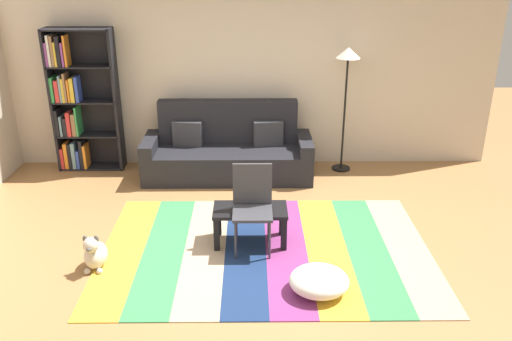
{
  "coord_description": "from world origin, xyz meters",
  "views": [
    {
      "loc": [
        -0.01,
        -4.8,
        2.9
      ],
      "look_at": [
        0.04,
        0.6,
        0.65
      ],
      "focal_mm": 37.41,
      "sensor_mm": 36.0,
      "label": 1
    }
  ],
  "objects_px": {
    "couch": "(228,152)",
    "folding_chair": "(252,200)",
    "standing_lamp": "(347,69)",
    "dog": "(95,253)",
    "coffee_table": "(250,215)",
    "pouf": "(319,281)",
    "tv_remote": "(250,205)",
    "bookshelf": "(77,103)"
  },
  "relations": [
    {
      "from": "couch",
      "to": "tv_remote",
      "type": "relative_size",
      "value": 15.07
    },
    {
      "from": "bookshelf",
      "to": "dog",
      "type": "distance_m",
      "value": 2.86
    },
    {
      "from": "couch",
      "to": "bookshelf",
      "type": "relative_size",
      "value": 1.16
    },
    {
      "from": "standing_lamp",
      "to": "folding_chair",
      "type": "height_order",
      "value": "standing_lamp"
    },
    {
      "from": "coffee_table",
      "to": "folding_chair",
      "type": "distance_m",
      "value": 0.23
    },
    {
      "from": "coffee_table",
      "to": "couch",
      "type": "bearing_deg",
      "value": 99.3
    },
    {
      "from": "couch",
      "to": "folding_chair",
      "type": "xyz_separation_m",
      "value": [
        0.33,
        -1.94,
        0.2
      ]
    },
    {
      "from": "bookshelf",
      "to": "coffee_table",
      "type": "xyz_separation_m",
      "value": [
        2.37,
        -2.14,
        -0.63
      ]
    },
    {
      "from": "bookshelf",
      "to": "dog",
      "type": "bearing_deg",
      "value": -71.82
    },
    {
      "from": "folding_chair",
      "to": "coffee_table",
      "type": "bearing_deg",
      "value": 132.88
    },
    {
      "from": "coffee_table",
      "to": "bookshelf",
      "type": "bearing_deg",
      "value": 137.94
    },
    {
      "from": "bookshelf",
      "to": "tv_remote",
      "type": "bearing_deg",
      "value": -41.1
    },
    {
      "from": "coffee_table",
      "to": "tv_remote",
      "type": "xyz_separation_m",
      "value": [
        0.0,
        0.07,
        0.09
      ]
    },
    {
      "from": "coffee_table",
      "to": "dog",
      "type": "bearing_deg",
      "value": -162.54
    },
    {
      "from": "couch",
      "to": "standing_lamp",
      "type": "bearing_deg",
      "value": 6.8
    },
    {
      "from": "couch",
      "to": "tv_remote",
      "type": "height_order",
      "value": "couch"
    },
    {
      "from": "standing_lamp",
      "to": "dog",
      "type": "bearing_deg",
      "value": -138.04
    },
    {
      "from": "tv_remote",
      "to": "dog",
      "type": "bearing_deg",
      "value": -129.34
    },
    {
      "from": "couch",
      "to": "dog",
      "type": "height_order",
      "value": "couch"
    },
    {
      "from": "bookshelf",
      "to": "dog",
      "type": "height_order",
      "value": "bookshelf"
    },
    {
      "from": "standing_lamp",
      "to": "folding_chair",
      "type": "relative_size",
      "value": 1.91
    },
    {
      "from": "couch",
      "to": "standing_lamp",
      "type": "xyz_separation_m",
      "value": [
        1.59,
        0.19,
        1.09
      ]
    },
    {
      "from": "bookshelf",
      "to": "folding_chair",
      "type": "relative_size",
      "value": 2.17
    },
    {
      "from": "pouf",
      "to": "coffee_table",
      "type": "bearing_deg",
      "value": 124.28
    },
    {
      "from": "dog",
      "to": "coffee_table",
      "type": "bearing_deg",
      "value": 17.46
    },
    {
      "from": "standing_lamp",
      "to": "tv_remote",
      "type": "bearing_deg",
      "value": -123.13
    },
    {
      "from": "coffee_table",
      "to": "dog",
      "type": "distance_m",
      "value": 1.59
    },
    {
      "from": "coffee_table",
      "to": "dog",
      "type": "height_order",
      "value": "coffee_table"
    },
    {
      "from": "pouf",
      "to": "dog",
      "type": "height_order",
      "value": "dog"
    },
    {
      "from": "couch",
      "to": "folding_chair",
      "type": "bearing_deg",
      "value": -80.41
    },
    {
      "from": "pouf",
      "to": "tv_remote",
      "type": "relative_size",
      "value": 3.63
    },
    {
      "from": "couch",
      "to": "tv_remote",
      "type": "xyz_separation_m",
      "value": [
        0.31,
        -1.79,
        0.08
      ]
    },
    {
      "from": "pouf",
      "to": "standing_lamp",
      "type": "distance_m",
      "value": 3.3
    },
    {
      "from": "couch",
      "to": "dog",
      "type": "distance_m",
      "value": 2.63
    },
    {
      "from": "pouf",
      "to": "bookshelf",
      "type": "bearing_deg",
      "value": 134.45
    },
    {
      "from": "pouf",
      "to": "dog",
      "type": "bearing_deg",
      "value": 168.44
    },
    {
      "from": "bookshelf",
      "to": "pouf",
      "type": "height_order",
      "value": "bookshelf"
    },
    {
      "from": "dog",
      "to": "tv_remote",
      "type": "height_order",
      "value": "tv_remote"
    },
    {
      "from": "bookshelf",
      "to": "standing_lamp",
      "type": "height_order",
      "value": "bookshelf"
    },
    {
      "from": "couch",
      "to": "folding_chair",
      "type": "distance_m",
      "value": 1.97
    },
    {
      "from": "dog",
      "to": "pouf",
      "type": "bearing_deg",
      "value": -11.56
    },
    {
      "from": "dog",
      "to": "folding_chair",
      "type": "relative_size",
      "value": 0.44
    }
  ]
}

